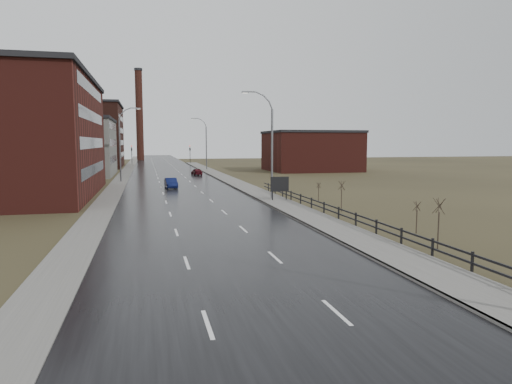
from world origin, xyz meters
TOP-DOWN VIEW (x-y plane):
  - ground at (0.00, 0.00)m, footprint 320.00×320.00m
  - road at (0.00, 60.00)m, footprint 14.00×300.00m
  - sidewalk_right at (8.60, 35.00)m, footprint 3.20×180.00m
  - curb_right at (7.08, 35.00)m, footprint 0.16×180.00m
  - sidewalk_left at (-8.20, 60.00)m, footprint 2.40×260.00m
  - warehouse_mid at (-17.99, 78.00)m, footprint 16.32×20.40m
  - warehouse_far at (-22.99, 108.00)m, footprint 26.52×24.48m
  - building_right at (30.30, 82.00)m, footprint 18.36×16.32m
  - smokestack at (-6.00, 150.00)m, footprint 2.70×2.70m
  - streetlight_right_mid at (8.50, 36.00)m, footprint 3.36×0.28m
  - streetlight_left at (-7.70, 62.00)m, footprint 3.36×0.28m
  - streetlight_right_far at (8.50, 90.00)m, footprint 3.36×0.28m
  - guardrail at (10.30, 18.31)m, footprint 0.10×53.05m
  - shrub_c at (11.71, 11.54)m, footprint 0.70×0.74m
  - shrub_d at (13.35, 16.17)m, footprint 0.51×0.54m
  - shrub_e at (12.43, 26.25)m, footprint 0.64×0.67m
  - shrub_f at (13.15, 33.57)m, footprint 0.46×0.49m
  - billboard at (9.10, 34.13)m, footprint 1.94×0.17m
  - traffic_light_left at (-8.00, 120.00)m, footprint 0.58×2.73m
  - traffic_light_right at (8.00, 120.00)m, footprint 0.58×2.73m
  - car_near at (-1.05, 50.17)m, footprint 1.66×4.20m
  - car_far at (4.82, 73.27)m, footprint 1.95×3.95m

SIDE VIEW (x-z plane):
  - ground at x=0.00m, z-range 0.00..0.00m
  - road at x=0.00m, z-range 0.00..0.06m
  - sidewalk_left at x=-8.20m, z-range 0.00..0.12m
  - sidewalk_right at x=8.60m, z-range 0.00..0.18m
  - curb_right at x=7.08m, z-range 0.00..0.18m
  - car_far at x=4.82m, z-range 0.00..1.30m
  - car_near at x=-1.05m, z-range 0.00..1.36m
  - guardrail at x=10.30m, z-range 0.16..1.26m
  - shrub_f at x=13.15m, z-range 0.06..2.00m
  - shrub_d at x=13.35m, z-range 0.07..2.22m
  - shrub_e at x=12.43m, z-range 0.09..2.80m
  - shrub_c at x=11.71m, z-range 0.10..3.08m
  - billboard at x=9.10m, z-range 0.43..3.01m
  - building_right at x=30.30m, z-range 0.01..8.51m
  - traffic_light_left at x=-8.00m, z-range 1.95..7.25m
  - traffic_light_right at x=8.00m, z-range 1.95..7.25m
  - warehouse_mid at x=-17.99m, z-range 0.01..10.51m
  - streetlight_right_mid at x=8.50m, z-range 0.16..11.51m
  - streetlight_left at x=-7.70m, z-range 0.16..11.51m
  - streetlight_right_far at x=8.50m, z-range 0.16..11.51m
  - warehouse_far at x=-22.99m, z-range 0.01..15.51m
  - smokestack at x=-6.00m, z-range 0.15..30.85m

